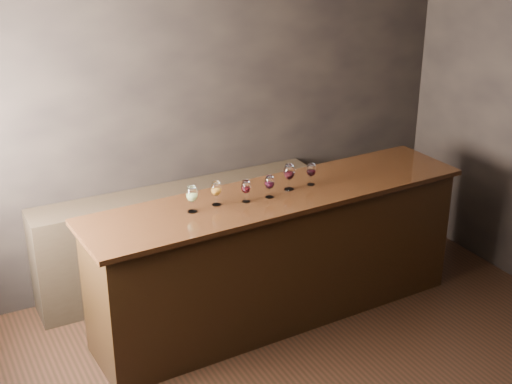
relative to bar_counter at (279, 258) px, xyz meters
name	(u,v)px	position (x,y,z in m)	size (l,w,h in m)	color
room_shell	(304,166)	(-0.41, -1.03, 1.25)	(5.02, 4.52, 2.81)	black
bar_counter	(279,258)	(0.00, 0.00, 0.00)	(3.18, 0.69, 1.11)	black
bar_top	(279,195)	(0.00, 0.00, 0.58)	(3.29, 0.76, 0.04)	black
back_bar_shelf	(181,237)	(-0.53, 0.89, -0.08)	(2.66, 0.40, 0.96)	black
glass_white	(192,195)	(-0.77, -0.01, 0.74)	(0.09, 0.09, 0.21)	white
glass_amber	(216,189)	(-0.55, 0.02, 0.73)	(0.08, 0.08, 0.19)	white
glass_red_a	(246,187)	(-0.32, -0.03, 0.72)	(0.08, 0.08, 0.18)	white
glass_red_b	(270,183)	(-0.11, -0.04, 0.72)	(0.08, 0.08, 0.19)	white
glass_red_c	(289,173)	(0.10, 0.03, 0.75)	(0.09, 0.09, 0.22)	white
glass_red_d	(311,171)	(0.32, 0.03, 0.72)	(0.08, 0.08, 0.19)	white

